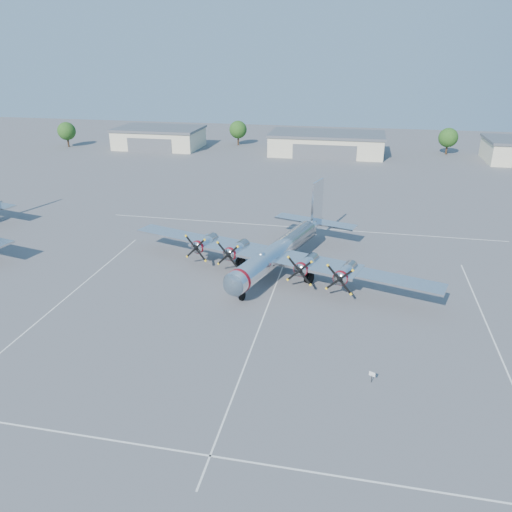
% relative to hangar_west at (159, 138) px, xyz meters
% --- Properties ---
extents(ground, '(260.00, 260.00, 0.00)m').
position_rel_hangar_west_xyz_m(ground, '(45.00, -81.96, -2.71)').
color(ground, '#5C5C5F').
rests_on(ground, ground).
extents(parking_lines, '(60.00, 50.08, 0.01)m').
position_rel_hangar_west_xyz_m(parking_lines, '(45.00, -83.71, -2.71)').
color(parking_lines, silver).
rests_on(parking_lines, ground).
extents(hangar_west, '(22.60, 14.60, 5.40)m').
position_rel_hangar_west_xyz_m(hangar_west, '(0.00, 0.00, 0.00)').
color(hangar_west, beige).
rests_on(hangar_west, ground).
extents(hangar_center, '(28.60, 14.60, 5.40)m').
position_rel_hangar_west_xyz_m(hangar_center, '(45.00, -0.00, -0.00)').
color(hangar_center, beige).
rests_on(hangar_center, ground).
extents(tree_far_west, '(4.80, 4.80, 6.64)m').
position_rel_hangar_west_xyz_m(tree_far_west, '(-25.00, -3.96, 1.51)').
color(tree_far_west, '#382619').
rests_on(tree_far_west, ground).
extents(tree_west, '(4.80, 4.80, 6.64)m').
position_rel_hangar_west_xyz_m(tree_west, '(20.00, 8.04, 1.51)').
color(tree_west, '#382619').
rests_on(tree_west, ground).
extents(tree_east, '(4.80, 4.80, 6.64)m').
position_rel_hangar_west_xyz_m(tree_east, '(75.00, 6.04, 1.51)').
color(tree_east, '#382619').
rests_on(tree_east, ground).
extents(main_bomber_b29, '(45.42, 37.21, 8.68)m').
position_rel_hangar_west_xyz_m(main_bomber_b29, '(44.76, -72.96, -2.71)').
color(main_bomber_b29, silver).
rests_on(main_bomber_b29, ground).
extents(info_placard, '(0.50, 0.22, 1.00)m').
position_rel_hangar_west_xyz_m(info_placard, '(55.70, -93.60, -2.01)').
color(info_placard, black).
rests_on(info_placard, ground).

